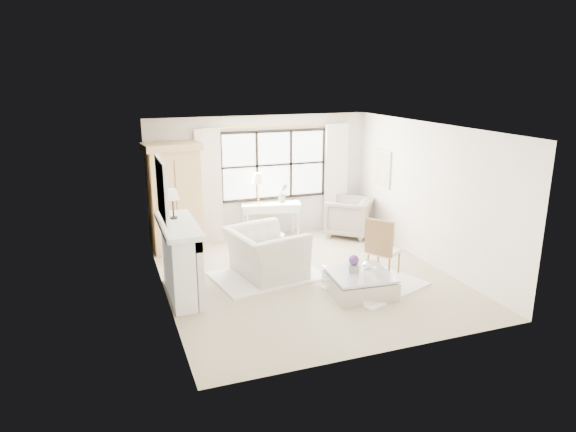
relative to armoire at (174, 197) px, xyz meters
name	(u,v)px	position (x,y,z in m)	size (l,w,h in m)	color
floor	(307,277)	(1.98, -2.36, -1.14)	(5.50, 5.50, 0.00)	tan
ceiling	(309,128)	(1.98, -2.36, 1.56)	(5.50, 5.50, 0.00)	silver
wall_back	(261,177)	(1.98, 0.39, 0.21)	(5.00, 5.00, 0.00)	beige
wall_front	(390,257)	(1.98, -5.11, 0.21)	(5.00, 5.00, 0.00)	silver
wall_left	(162,219)	(-0.52, -2.36, 0.21)	(5.50, 5.50, 0.00)	white
wall_right	(429,194)	(4.48, -2.36, 0.21)	(5.50, 5.50, 0.00)	white
window_pane	(274,165)	(2.28, 0.37, 0.46)	(2.40, 0.02, 1.50)	white
window_frame	(274,165)	(2.28, 0.36, 0.46)	(2.50, 0.04, 1.50)	black
curtain_rod	(274,126)	(2.28, 0.31, 1.33)	(0.04, 0.04, 3.30)	#B4923E
curtain_left	(209,187)	(0.78, 0.29, 0.10)	(0.55, 0.10, 2.47)	beige
curtain_right	(336,177)	(3.78, 0.29, 0.10)	(0.55, 0.10, 2.47)	white
fireplace	(179,259)	(-0.29, -2.36, -0.49)	(0.58, 1.66, 1.26)	silver
mirror_frame	(162,189)	(-0.49, -2.36, 0.70)	(0.05, 1.15, 0.95)	white
mirror_glass	(164,189)	(-0.46, -2.36, 0.70)	(0.02, 1.00, 0.80)	silver
art_frame	(382,169)	(4.45, -0.66, 0.41)	(0.04, 0.62, 0.82)	silver
art_canvas	(382,169)	(4.43, -0.66, 0.41)	(0.01, 0.52, 0.72)	beige
mantel_lamp	(172,195)	(-0.29, -2.07, 0.51)	(0.22, 0.22, 0.51)	black
armoire	(174,197)	(0.00, 0.00, 0.00)	(1.20, 0.83, 2.24)	tan
console_table	(271,220)	(2.11, 0.09, -0.74)	(1.37, 0.72, 0.80)	white
console_lamp	(258,179)	(1.83, 0.11, 0.22)	(0.28, 0.28, 0.69)	#B99440
orchid_plant	(283,193)	(2.40, 0.09, -0.13)	(0.23, 0.19, 0.42)	#5D7951
side_table	(274,243)	(1.74, -1.23, -0.81)	(0.40, 0.40, 0.51)	silver
rug_left	(267,275)	(1.32, -2.05, -1.12)	(1.89, 1.34, 0.03)	white
rug_right	(376,285)	(2.96, -3.14, -1.12)	(1.60, 1.20, 0.03)	white
club_armchair	(265,253)	(1.31, -2.01, -0.70)	(1.34, 1.17, 0.87)	beige
wingback_chair	(349,217)	(3.83, -0.35, -0.71)	(0.92, 0.95, 0.86)	#A29789
french_chair	(383,259)	(3.32, -2.74, -0.83)	(0.67, 0.67, 1.08)	olive
coffee_table	(360,284)	(2.54, -3.33, -0.96)	(1.08, 1.08, 0.38)	silver
planter_box	(354,268)	(2.45, -3.25, -0.70)	(0.17, 0.17, 0.13)	gray
planter_flowers	(354,260)	(2.45, -3.25, -0.55)	(0.17, 0.17, 0.17)	#542968
pillar_candle	(374,271)	(2.73, -3.46, -0.70)	(0.08, 0.08, 0.12)	white
coffee_vase	(367,264)	(2.74, -3.19, -0.68)	(0.16, 0.16, 0.16)	white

